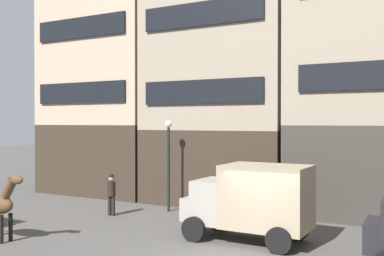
% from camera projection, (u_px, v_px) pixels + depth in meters
% --- Properties ---
extents(building_far_left, '(7.56, 7.23, 18.24)m').
position_uv_depth(building_far_left, '(120.00, 37.00, 27.37)').
color(building_far_left, '#33281E').
rests_on(building_far_left, ground_plane).
extents(building_center_left, '(7.71, 7.23, 18.38)m').
position_uv_depth(building_center_left, '(232.00, 23.00, 23.85)').
color(building_center_left, '#33281E').
rests_on(building_center_left, ground_plane).
extents(delivery_truck_far, '(4.37, 2.16, 2.62)m').
position_uv_depth(delivery_truck_far, '(250.00, 200.00, 15.48)').
color(delivery_truck_far, gray).
rests_on(delivery_truck_far, ground_plane).
extents(pedestrian_officer, '(0.51, 0.51, 1.79)m').
position_uv_depth(pedestrian_officer, '(111.00, 193.00, 19.79)').
color(pedestrian_officer, black).
rests_on(pedestrian_officer, ground_plane).
extents(streetlamp_curbside, '(0.32, 0.32, 4.12)m').
position_uv_depth(streetlamp_curbside, '(169.00, 152.00, 20.73)').
color(streetlamp_curbside, black).
rests_on(streetlamp_curbside, ground_plane).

